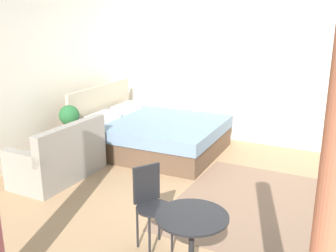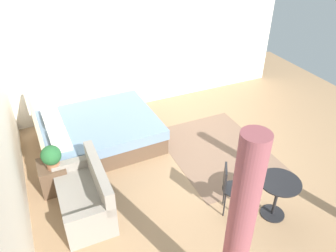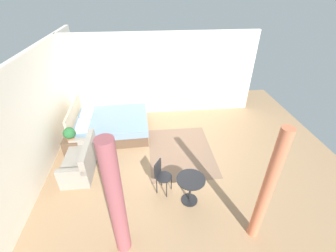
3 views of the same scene
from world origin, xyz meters
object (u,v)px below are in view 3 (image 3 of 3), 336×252
at_px(potted_plant, 69,134).
at_px(balcony_table, 190,186).
at_px(couch, 81,161).
at_px(nightstand, 73,146).
at_px(cafe_chair_near_window, 161,174).
at_px(vase, 71,134).
at_px(bed, 111,125).

xyz_separation_m(potted_plant, balcony_table, (-1.91, -2.98, -0.26)).
bearing_deg(potted_plant, couch, -151.47).
height_order(nightstand, balcony_table, balcony_table).
bearing_deg(nightstand, potted_plant, -156.67).
xyz_separation_m(couch, cafe_chair_near_window, (-0.89, -2.02, 0.23)).
distance_m(potted_plant, vase, 0.27).
xyz_separation_m(bed, vase, (-0.81, 0.97, 0.29)).
xyz_separation_m(couch, nightstand, (0.75, 0.39, -0.04)).
bearing_deg(cafe_chair_near_window, bed, 29.33).
bearing_deg(potted_plant, bed, -41.92).
relative_size(couch, cafe_chair_near_window, 1.56).
height_order(nightstand, vase, vase).
relative_size(couch, vase, 9.24).
height_order(bed, vase, bed).
xyz_separation_m(potted_plant, cafe_chair_near_window, (-1.54, -2.37, -0.21)).
relative_size(nightstand, cafe_chair_near_window, 0.59).
relative_size(potted_plant, cafe_chair_near_window, 0.47).
distance_m(vase, balcony_table, 3.70).
bearing_deg(potted_plant, vase, 10.82).
xyz_separation_m(nightstand, balcony_table, (-2.01, -3.02, 0.22)).
bearing_deg(vase, cafe_chair_near_window, -126.13).
bearing_deg(balcony_table, vase, 54.81).
bearing_deg(cafe_chair_near_window, balcony_table, -121.24).
relative_size(nightstand, vase, 3.52).
xyz_separation_m(couch, potted_plant, (0.65, 0.35, 0.44)).
relative_size(balcony_table, cafe_chair_near_window, 0.80).
xyz_separation_m(bed, nightstand, (-0.93, 0.97, -0.04)).
xyz_separation_m(nightstand, cafe_chair_near_window, (-1.64, -2.41, 0.27)).
bearing_deg(nightstand, cafe_chair_near_window, -124.22).
bearing_deg(couch, cafe_chair_near_window, -113.91).
distance_m(couch, potted_plant, 0.86).
height_order(nightstand, potted_plant, potted_plant).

